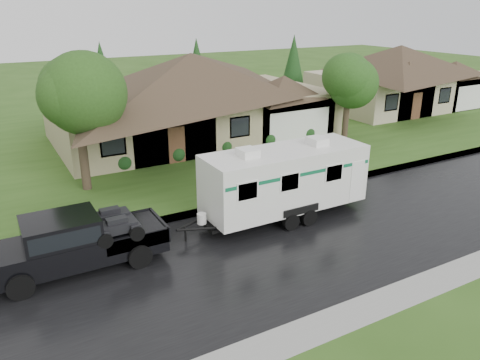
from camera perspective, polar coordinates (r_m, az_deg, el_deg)
name	(u,v)px	position (r m, az deg, el deg)	size (l,w,h in m)	color
ground	(283,218)	(20.44, 5.27, -4.67)	(140.00, 140.00, 0.00)	#2E5019
road	(311,237)	(19.01, 8.69, -6.87)	(140.00, 8.00, 0.01)	black
curb	(256,199)	(22.13, 2.00, -2.35)	(140.00, 0.50, 0.15)	gray
lawn	(162,137)	(33.11, -9.54, 5.19)	(140.00, 26.00, 0.15)	#2E5019
house_main	(197,86)	(32.14, -5.27, 11.35)	(19.44, 10.80, 6.90)	tan
house_neighbor	(402,70)	(44.51, 19.18, 12.53)	(15.12, 9.72, 6.45)	tan
tree_left_green	(76,97)	(23.18, -19.34, 9.50)	(3.96, 3.96, 6.55)	#382B1E
tree_right_green	(349,81)	(31.87, 13.12, 11.64)	(3.39, 3.39, 5.60)	#382B1E
shrub_row	(225,145)	(28.67, -1.87, 4.27)	(13.60, 1.00, 1.00)	#143814
pickup_truck	(72,241)	(17.17, -19.84, -7.03)	(6.09, 2.31, 2.03)	black
travel_trailer	(285,178)	(19.91, 5.48, 0.19)	(7.51, 2.64, 3.37)	silver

